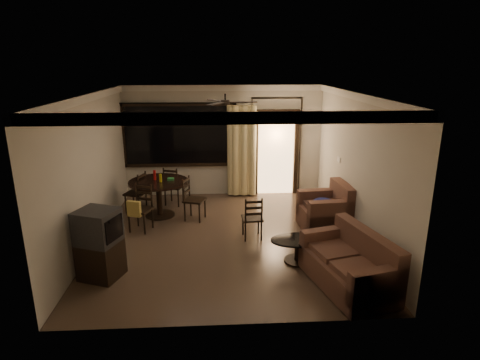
{
  "coord_description": "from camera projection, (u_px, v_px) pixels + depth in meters",
  "views": [
    {
      "loc": [
        -0.15,
        -7.3,
        3.36
      ],
      "look_at": [
        0.28,
        0.2,
        1.12
      ],
      "focal_mm": 30.0,
      "sensor_mm": 36.0,
      "label": 1
    }
  ],
  "objects": [
    {
      "name": "sofa",
      "position": [
        351.0,
        266.0,
        6.13
      ],
      "size": [
        1.24,
        1.78,
        0.86
      ],
      "rotation": [
        0.0,
        0.0,
        0.26
      ],
      "color": "#452920",
      "rests_on": "ground"
    },
    {
      "name": "dining_table",
      "position": [
        159.0,
        188.0,
        8.9
      ],
      "size": [
        1.31,
        1.31,
        1.04
      ],
      "rotation": [
        0.0,
        0.0,
        -0.33
      ],
      "color": "black",
      "rests_on": "ground"
    },
    {
      "name": "ground",
      "position": [
        227.0,
        237.0,
        7.95
      ],
      "size": [
        5.5,
        5.5,
        0.0
      ],
      "primitive_type": "plane",
      "color": "#7F6651",
      "rests_on": "ground"
    },
    {
      "name": "dining_chair_north",
      "position": [
        174.0,
        193.0,
        9.73
      ],
      "size": [
        0.53,
        0.53,
        0.95
      ],
      "rotation": [
        0.0,
        0.0,
        2.81
      ],
      "color": "black",
      "rests_on": "ground"
    },
    {
      "name": "tv_cabinet",
      "position": [
        99.0,
        244.0,
        6.34
      ],
      "size": [
        0.75,
        0.71,
        1.15
      ],
      "rotation": [
        0.0,
        0.0,
        -0.36
      ],
      "color": "black",
      "rests_on": "ground"
    },
    {
      "name": "coffee_table",
      "position": [
        298.0,
        247.0,
        6.92
      ],
      "size": [
        0.96,
        0.57,
        0.42
      ],
      "rotation": [
        0.0,
        0.0,
        0.02
      ],
      "color": "black",
      "rests_on": "ground"
    },
    {
      "name": "room_shell",
      "position": [
        250.0,
        131.0,
        9.16
      ],
      "size": [
        5.5,
        6.7,
        5.5
      ],
      "color": "beige",
      "rests_on": "ground"
    },
    {
      "name": "dining_chair_west",
      "position": [
        137.0,
        200.0,
        9.23
      ],
      "size": [
        0.53,
        0.53,
        0.95
      ],
      "rotation": [
        0.0,
        0.0,
        -1.9
      ],
      "color": "black",
      "rests_on": "ground"
    },
    {
      "name": "dining_chair_east",
      "position": [
        194.0,
        207.0,
        8.78
      ],
      "size": [
        0.53,
        0.53,
        0.95
      ],
      "rotation": [
        0.0,
        0.0,
        1.24
      ],
      "color": "black",
      "rests_on": "ground"
    },
    {
      "name": "side_chair",
      "position": [
        252.0,
        226.0,
        7.85
      ],
      "size": [
        0.42,
        0.42,
        0.87
      ],
      "rotation": [
        0.0,
        0.0,
        3.22
      ],
      "color": "black",
      "rests_on": "ground"
    },
    {
      "name": "armchair",
      "position": [
        328.0,
        211.0,
        8.24
      ],
      "size": [
        1.03,
        1.03,
        0.95
      ],
      "rotation": [
        0.0,
        0.0,
        0.09
      ],
      "color": "#452920",
      "rests_on": "ground"
    },
    {
      "name": "dining_chair_south",
      "position": [
        141.0,
        216.0,
        8.2
      ],
      "size": [
        0.53,
        0.57,
        0.95
      ],
      "rotation": [
        0.0,
        0.0,
        -0.33
      ],
      "color": "black",
      "rests_on": "ground"
    }
  ]
}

